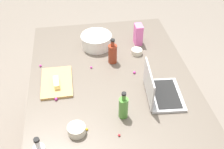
{
  "coord_description": "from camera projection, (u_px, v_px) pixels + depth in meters",
  "views": [
    {
      "loc": [
        -1.44,
        0.22,
        2.18
      ],
      "look_at": [
        0.0,
        0.0,
        0.95
      ],
      "focal_mm": 43.84,
      "sensor_mm": 36.0,
      "label": 1
    }
  ],
  "objects": [
    {
      "name": "island_counter",
      "position": [
        112.0,
        121.0,
        2.22
      ],
      "size": [
        1.63,
        1.15,
        0.9
      ],
      "color": "brown",
      "rests_on": "ground"
    },
    {
      "name": "laptop",
      "position": [
        159.0,
        91.0,
        1.78
      ],
      "size": [
        0.33,
        0.25,
        0.22
      ],
      "color": "#B7B7BC",
      "rests_on": "island_counter"
    },
    {
      "name": "mixing_bowl_large",
      "position": [
        96.0,
        40.0,
        2.22
      ],
      "size": [
        0.25,
        0.25,
        0.11
      ],
      "color": "white",
      "rests_on": "island_counter"
    },
    {
      "name": "bottle_soy",
      "position": [
        113.0,
        53.0,
        2.04
      ],
      "size": [
        0.07,
        0.07,
        0.2
      ],
      "color": "maroon",
      "rests_on": "island_counter"
    },
    {
      "name": "bottle_olive",
      "position": [
        123.0,
        107.0,
        1.63
      ],
      "size": [
        0.06,
        0.06,
        0.19
      ],
      "color": "#4C8C38",
      "rests_on": "island_counter"
    },
    {
      "name": "cutting_board",
      "position": [
        57.0,
        82.0,
        1.9
      ],
      "size": [
        0.32,
        0.21,
        0.02
      ],
      "primitive_type": "cube",
      "color": "tan",
      "rests_on": "island_counter"
    },
    {
      "name": "butter_stick_left",
      "position": [
        56.0,
        83.0,
        1.86
      ],
      "size": [
        0.11,
        0.05,
        0.04
      ],
      "primitive_type": "cube",
      "rotation": [
        0.0,
        0.0,
        0.09
      ],
      "color": "#F4E58C",
      "rests_on": "cutting_board"
    },
    {
      "name": "ramekin_small",
      "position": [
        137.0,
        52.0,
        2.16
      ],
      "size": [
        0.08,
        0.08,
        0.04
      ],
      "primitive_type": "cylinder",
      "color": "beige",
      "rests_on": "island_counter"
    },
    {
      "name": "ramekin_medium",
      "position": [
        77.0,
        130.0,
        1.56
      ],
      "size": [
        0.1,
        0.1,
        0.05
      ],
      "primitive_type": "cylinder",
      "color": "beige",
      "rests_on": "island_counter"
    },
    {
      "name": "candy_bag",
      "position": [
        138.0,
        34.0,
        2.24
      ],
      "size": [
        0.09,
        0.06,
        0.17
      ],
      "primitive_type": "cube",
      "color": "pink",
      "rests_on": "island_counter"
    },
    {
      "name": "candy_0",
      "position": [
        40.0,
        66.0,
        2.04
      ],
      "size": [
        0.02,
        0.02,
        0.02
      ],
      "primitive_type": "sphere",
      "color": "#CC3399",
      "rests_on": "island_counter"
    },
    {
      "name": "candy_1",
      "position": [
        134.0,
        72.0,
        1.98
      ],
      "size": [
        0.02,
        0.02,
        0.02
      ],
      "primitive_type": "sphere",
      "color": "#CC3399",
      "rests_on": "island_counter"
    },
    {
      "name": "candy_2",
      "position": [
        87.0,
        129.0,
        1.59
      ],
      "size": [
        0.01,
        0.01,
        0.01
      ],
      "primitive_type": "sphere",
      "color": "yellow",
      "rests_on": "island_counter"
    },
    {
      "name": "candy_3",
      "position": [
        56.0,
        99.0,
        1.77
      ],
      "size": [
        0.02,
        0.02,
        0.02
      ],
      "primitive_type": "sphere",
      "color": "#CC3399",
      "rests_on": "island_counter"
    },
    {
      "name": "candy_4",
      "position": [
        119.0,
        135.0,
        1.56
      ],
      "size": [
        0.01,
        0.01,
        0.01
      ],
      "primitive_type": "sphere",
      "color": "red",
      "rests_on": "island_counter"
    },
    {
      "name": "candy_5",
      "position": [
        91.0,
        67.0,
        2.03
      ],
      "size": [
        0.02,
        0.02,
        0.02
      ],
      "primitive_type": "sphere",
      "color": "#CC3399",
      "rests_on": "island_counter"
    }
  ]
}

